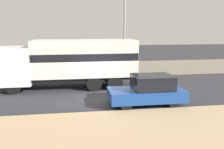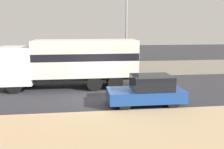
{
  "view_description": "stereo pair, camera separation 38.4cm",
  "coord_description": "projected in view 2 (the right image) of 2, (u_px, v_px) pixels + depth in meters",
  "views": [
    {
      "loc": [
        -1.49,
        -13.46,
        3.99
      ],
      "look_at": [
        0.69,
        0.72,
        1.23
      ],
      "focal_mm": 40.0,
      "sensor_mm": 36.0,
      "label": 1
    },
    {
      "loc": [
        -1.11,
        -13.51,
        3.99
      ],
      "look_at": [
        0.69,
        0.72,
        1.23
      ],
      "focal_mm": 40.0,
      "sensor_mm": 36.0,
      "label": 2
    }
  ],
  "objects": [
    {
      "name": "box_truck",
      "position": [
        72.0,
        60.0,
        16.25
      ],
      "size": [
        8.73,
        2.46,
        3.14
      ],
      "rotation": [
        0.0,
        0.0,
        3.14
      ],
      "color": "silver",
      "rests_on": "ground_plane"
    },
    {
      "name": "stone_wall_backdrop",
      "position": [
        95.0,
        70.0,
        20.07
      ],
      "size": [
        60.0,
        0.35,
        1.18
      ],
      "color": "gray",
      "rests_on": "ground_plane"
    },
    {
      "name": "dirt_shoulder_foreground",
      "position": [
        113.0,
        137.0,
        9.11
      ],
      "size": [
        60.0,
        5.71,
        0.04
      ],
      "color": "tan",
      "rests_on": "ground_plane"
    },
    {
      "name": "street_lamp",
      "position": [
        126.0,
        24.0,
        19.24
      ],
      "size": [
        0.56,
        0.28,
        7.26
      ],
      "color": "gray",
      "rests_on": "ground_plane"
    },
    {
      "name": "car_hatchback",
      "position": [
        148.0,
        91.0,
        12.85
      ],
      "size": [
        3.89,
        1.75,
        1.54
      ],
      "rotation": [
        0.0,
        0.0,
        3.14
      ],
      "color": "navy",
      "rests_on": "ground_plane"
    },
    {
      "name": "ground_plane",
      "position": [
        101.0,
        99.0,
        14.05
      ],
      "size": [
        80.0,
        80.0,
        0.0
      ],
      "primitive_type": "plane",
      "color": "#2D2D33"
    }
  ]
}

